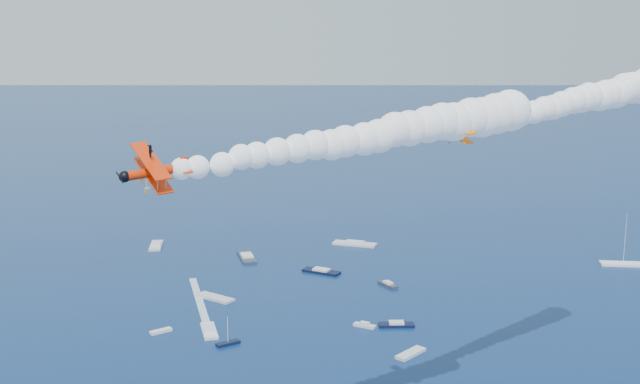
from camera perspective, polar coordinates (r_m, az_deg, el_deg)
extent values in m
cube|color=white|center=(196.62, -7.95, -9.84)|extent=(3.94, 10.53, 0.70)
cube|color=silver|center=(269.47, 2.50, -3.74)|extent=(15.11, 11.10, 0.70)
cube|color=black|center=(239.53, 0.10, -5.72)|extent=(11.34, 9.98, 0.70)
cube|color=silver|center=(272.89, -11.68, -3.78)|extent=(4.81, 12.18, 0.70)
cube|color=black|center=(199.32, 5.50, -9.47)|extent=(9.12, 4.19, 0.70)
cube|color=silver|center=(198.28, 3.22, -9.55)|extent=(5.44, 4.85, 0.70)
cube|color=black|center=(188.90, -6.61, -10.73)|extent=(5.93, 3.83, 0.70)
cube|color=#2F353E|center=(228.61, 4.89, -6.64)|extent=(4.55, 7.42, 0.70)
cube|color=silver|center=(219.13, -7.54, -7.52)|extent=(10.47, 10.72, 0.70)
cube|color=#303541|center=(255.12, -5.27, -4.67)|extent=(5.29, 13.99, 0.70)
cube|color=white|center=(198.43, -11.34, -9.76)|extent=(5.56, 3.88, 0.70)
cube|color=silver|center=(183.47, 6.52, -11.43)|extent=(8.32, 7.23, 0.70)
cube|color=white|center=(264.24, 20.91, -4.84)|extent=(14.35, 8.19, 0.70)
cube|color=white|center=(219.29, -8.67, -7.63)|extent=(4.33, 38.05, 0.04)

